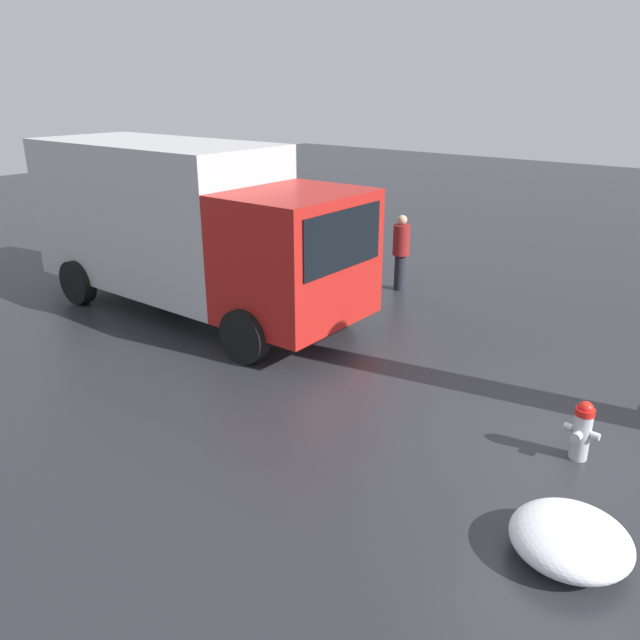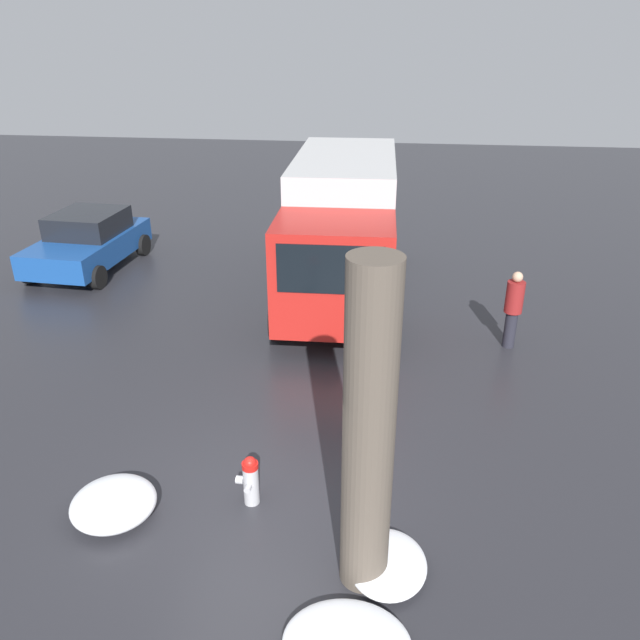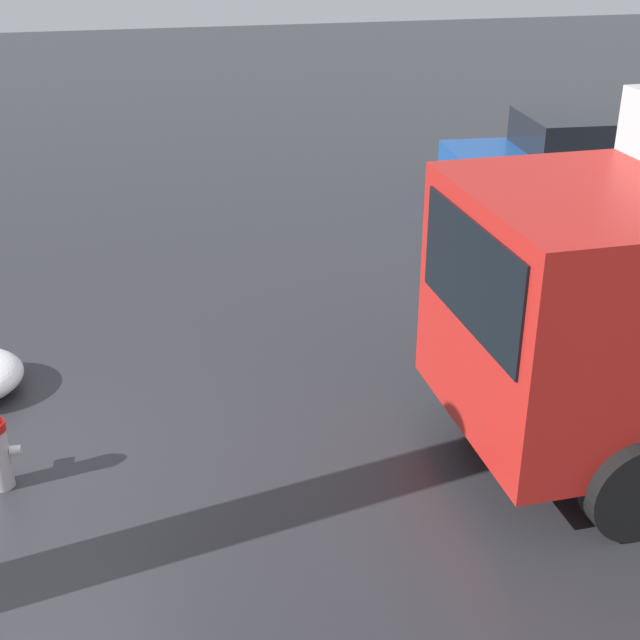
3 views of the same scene
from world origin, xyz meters
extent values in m
plane|color=#28282D|center=(0.00, 0.00, 0.00)|extent=(60.00, 60.00, 0.00)
cylinder|color=#B7B7BC|center=(0.00, 0.00, 0.29)|extent=(0.21, 0.21, 0.59)
cylinder|color=red|center=(0.00, 0.00, 0.63)|extent=(0.23, 0.23, 0.08)
sphere|color=red|center=(0.00, 0.00, 0.67)|extent=(0.18, 0.18, 0.18)
cylinder|color=#B7B7BC|center=(0.01, 0.16, 0.36)|extent=(0.12, 0.10, 0.11)
cylinder|color=#B7B7BC|center=(-0.16, 0.01, 0.36)|extent=(0.10, 0.09, 0.09)
cylinder|color=#B7B7BC|center=(0.16, -0.01, 0.36)|extent=(0.10, 0.09, 0.09)
cube|color=red|center=(5.04, -0.61, 1.52)|extent=(1.98, 2.42, 2.15)
cube|color=black|center=(4.07, -0.64, 1.95)|extent=(0.08, 1.99, 0.94)
cube|color=#BCBCBC|center=(8.56, -0.52, 1.83)|extent=(5.19, 2.50, 2.75)
cylinder|color=black|center=(5.16, -1.79, 0.45)|extent=(0.91, 0.30, 0.90)
cylinder|color=black|center=(5.10, 0.58, 0.45)|extent=(0.91, 0.30, 0.90)
cylinder|color=black|center=(9.88, -1.67, 0.45)|extent=(0.91, 0.30, 0.90)
cylinder|color=black|center=(9.81, 0.70, 0.45)|extent=(0.91, 0.30, 0.90)
cylinder|color=#23232D|center=(5.23, -4.23, 0.39)|extent=(0.24, 0.24, 0.78)
cylinder|color=maroon|center=(5.23, -4.23, 1.10)|extent=(0.36, 0.36, 0.65)
sphere|color=tan|center=(5.23, -4.23, 1.53)|extent=(0.21, 0.21, 0.21)
ellipsoid|color=white|center=(-0.49, 1.78, 0.21)|extent=(1.13, 1.14, 0.42)
camera|label=1|loc=(-1.67, 6.96, 4.23)|focal=35.00mm
camera|label=2|loc=(-6.60, -1.77, 5.99)|focal=35.00mm
camera|label=3|loc=(1.37, -7.04, 4.83)|focal=50.00mm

